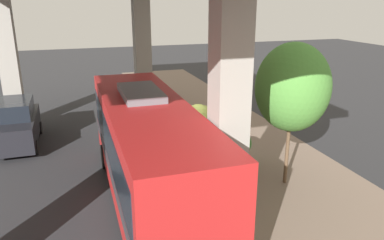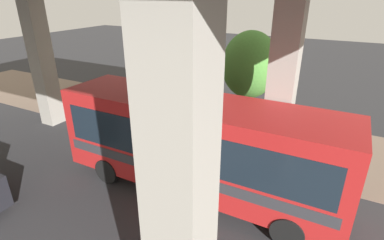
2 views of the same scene
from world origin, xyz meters
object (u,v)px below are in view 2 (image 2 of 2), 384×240
at_px(bus, 197,141).
at_px(planter_middle, 148,114).
at_px(planter_front, 197,121).
at_px(street_tree_near, 250,65).
at_px(fire_hydrant, 109,116).

xyz_separation_m(bus, planter_middle, (-3.29, -4.53, -1.04)).
bearing_deg(planter_front, bus, 26.72).
bearing_deg(planter_front, street_tree_near, 114.86).
distance_m(bus, fire_hydrant, 7.73).
relative_size(bus, planter_front, 6.58).
xyz_separation_m(planter_front, planter_middle, (0.85, -2.45, 0.23)).
relative_size(planter_front, planter_middle, 0.77).
xyz_separation_m(fire_hydrant, planter_middle, (-0.29, 2.44, 0.45)).
bearing_deg(planter_front, planter_middle, -70.97).
relative_size(planter_middle, street_tree_near, 0.38).
distance_m(bus, planter_front, 4.79).
bearing_deg(bus, planter_front, -153.28).
relative_size(planter_front, street_tree_near, 0.29).
height_order(bus, planter_front, bus).
bearing_deg(street_tree_near, bus, -1.60).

